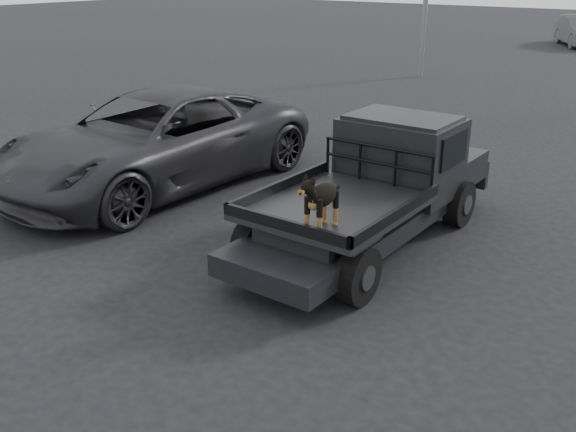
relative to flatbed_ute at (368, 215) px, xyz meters
The scene contains 6 objects.
ground 1.98m from the flatbed_ute, 108.23° to the right, with size 120.00×120.00×0.00m, color black.
flatbed_ute is the anchor object (origin of this frame).
ute_cab 1.31m from the flatbed_ute, 90.00° to the left, with size 1.72×1.30×0.88m, color black, non-canonical shape.
headache_rack 0.76m from the flatbed_ute, 90.00° to the left, with size 1.80×0.08×0.55m, color black, non-canonical shape.
dog 2.00m from the flatbed_ute, 79.76° to the right, with size 0.32×0.60×0.74m, color black, non-canonical shape.
parked_suv 4.65m from the flatbed_ute, behind, with size 2.94×6.37×1.77m, color #2F2E34.
Camera 1 is at (4.96, -6.13, 3.99)m, focal length 40.00 mm.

